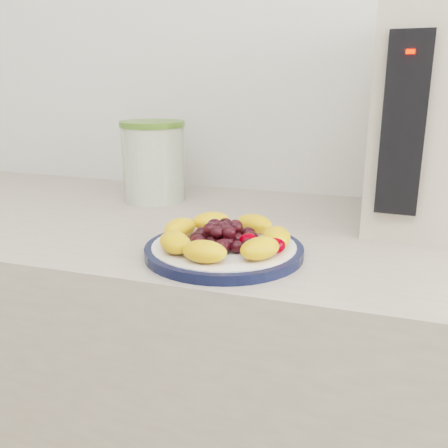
% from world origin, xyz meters
% --- Properties ---
extents(wall_back, '(3.50, 0.02, 2.60)m').
position_xyz_m(wall_back, '(0.00, 1.51, 1.30)').
color(wall_back, silver).
rests_on(wall_back, floor).
extents(counter, '(3.50, 0.60, 0.90)m').
position_xyz_m(counter, '(0.00, 1.20, 0.45)').
color(counter, '#B1A497').
rests_on(counter, floor).
extents(plate_rim, '(0.24, 0.24, 0.01)m').
position_xyz_m(plate_rim, '(-0.11, 1.03, 0.91)').
color(plate_rim, '#0E1633').
rests_on(plate_rim, counter).
extents(plate_face, '(0.22, 0.22, 0.02)m').
position_xyz_m(plate_face, '(-0.11, 1.03, 0.91)').
color(plate_face, white).
rests_on(plate_face, counter).
extents(canister, '(0.17, 0.17, 0.16)m').
position_xyz_m(canister, '(-0.37, 1.33, 0.98)').
color(canister, '#3F5815').
rests_on(canister, counter).
extents(canister_lid, '(0.17, 0.17, 0.01)m').
position_xyz_m(canister_lid, '(-0.37, 1.33, 1.07)').
color(canister_lid, '#537730').
rests_on(canister_lid, canister).
extents(appliance_body, '(0.23, 0.31, 0.37)m').
position_xyz_m(appliance_body, '(0.20, 1.32, 1.09)').
color(appliance_body, beige).
rests_on(appliance_body, counter).
extents(appliance_panel, '(0.07, 0.03, 0.28)m').
position_xyz_m(appliance_panel, '(0.14, 1.17, 1.09)').
color(appliance_panel, black).
rests_on(appliance_panel, appliance_body).
extents(appliance_led, '(0.01, 0.01, 0.01)m').
position_xyz_m(appliance_led, '(0.14, 1.16, 1.20)').
color(appliance_led, '#FF0C05').
rests_on(appliance_led, appliance_panel).
extents(fruit_plate, '(0.21, 0.21, 0.04)m').
position_xyz_m(fruit_plate, '(-0.10, 1.03, 0.93)').
color(fruit_plate, orange).
rests_on(fruit_plate, plate_face).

